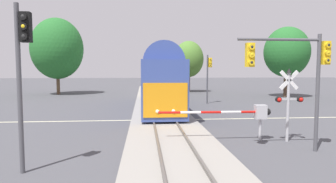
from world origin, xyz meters
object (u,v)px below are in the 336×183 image
(commuter_train, at_px, (154,76))
(crossing_signal_mast, at_px, (289,97))
(elm_centre_background, at_px, (189,59))
(crossing_gate_near, at_px, (249,113))
(maple_right_background, at_px, (287,52))
(traffic_signal_near_left, at_px, (22,61))
(pine_left_background, at_px, (57,49))
(traffic_signal_far_side, at_px, (209,71))
(traffic_signal_near_right, at_px, (296,64))

(commuter_train, xyz_separation_m, crossing_signal_mast, (5.77, -22.71, -0.56))
(elm_centre_background, bearing_deg, crossing_signal_mast, -90.17)
(crossing_gate_near, bearing_deg, maple_right_background, 58.87)
(traffic_signal_near_left, bearing_deg, pine_left_background, 104.40)
(traffic_signal_far_side, distance_m, elm_centre_background, 15.89)
(crossing_signal_mast, height_order, traffic_signal_near_left, traffic_signal_near_left)
(crossing_gate_near, relative_size, traffic_signal_near_right, 1.12)
(crossing_gate_near, relative_size, maple_right_background, 0.62)
(traffic_signal_near_right, bearing_deg, traffic_signal_far_side, 88.76)
(crossing_signal_mast, bearing_deg, maple_right_background, 62.93)
(traffic_signal_near_left, xyz_separation_m, maple_right_background, (22.65, 25.87, 2.02))
(commuter_train, distance_m, traffic_signal_near_left, 26.67)
(traffic_signal_far_side, xyz_separation_m, elm_centre_background, (0.35, 15.78, 1.83))
(crossing_signal_mast, distance_m, traffic_signal_near_left, 11.77)
(crossing_signal_mast, xyz_separation_m, elm_centre_background, (0.10, 31.98, 3.05))
(traffic_signal_near_right, relative_size, pine_left_background, 0.46)
(crossing_signal_mast, xyz_separation_m, traffic_signal_near_right, (-0.64, -1.74, 1.57))
(commuter_train, relative_size, maple_right_background, 4.40)
(traffic_signal_near_left, height_order, traffic_signal_far_side, traffic_signal_near_left)
(traffic_signal_far_side, bearing_deg, crossing_gate_near, -95.81)
(commuter_train, xyz_separation_m, traffic_signal_near_left, (-5.39, -26.09, 1.08))
(crossing_gate_near, bearing_deg, elm_centre_background, 86.45)
(elm_centre_background, bearing_deg, traffic_signal_near_left, -107.65)
(crossing_gate_near, distance_m, traffic_signal_near_left, 10.33)
(commuter_train, distance_m, traffic_signal_near_right, 25.00)
(crossing_gate_near, height_order, traffic_signal_near_left, traffic_signal_near_left)
(pine_left_background, bearing_deg, traffic_signal_near_right, -58.63)
(traffic_signal_far_side, distance_m, pine_left_background, 23.49)
(crossing_signal_mast, relative_size, traffic_signal_near_left, 0.63)
(traffic_signal_far_side, distance_m, maple_right_background, 13.54)
(commuter_train, bearing_deg, traffic_signal_near_right, -78.16)
(elm_centre_background, bearing_deg, crossing_gate_near, -93.55)
(elm_centre_background, distance_m, maple_right_background, 14.84)
(commuter_train, xyz_separation_m, pine_left_background, (-13.77, 6.54, 3.84))
(commuter_train, xyz_separation_m, traffic_signal_near_right, (5.12, -24.45, 1.02))
(maple_right_background, bearing_deg, crossing_signal_mast, -117.07)
(crossing_signal_mast, bearing_deg, traffic_signal_far_side, 90.90)
(crossing_signal_mast, bearing_deg, traffic_signal_near_right, -110.26)
(commuter_train, bearing_deg, maple_right_background, -0.75)
(traffic_signal_near_right, bearing_deg, crossing_signal_mast, 69.74)
(traffic_signal_near_left, relative_size, pine_left_background, 0.52)
(traffic_signal_near_left, distance_m, maple_right_background, 34.44)
(traffic_signal_near_right, bearing_deg, maple_right_background, 63.40)
(traffic_signal_far_side, bearing_deg, elm_centre_background, 88.73)
(crossing_signal_mast, bearing_deg, traffic_signal_near_left, -163.14)
(crossing_gate_near, bearing_deg, traffic_signal_near_right, -60.04)
(crossing_gate_near, distance_m, maple_right_background, 26.22)
(traffic_signal_near_left, distance_m, traffic_signal_near_right, 10.64)
(crossing_signal_mast, height_order, pine_left_background, pine_left_background)
(crossing_signal_mast, relative_size, traffic_signal_far_side, 0.71)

